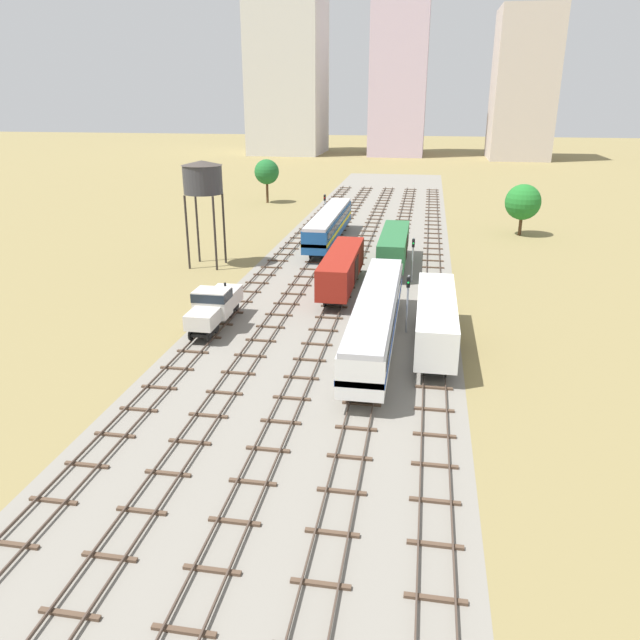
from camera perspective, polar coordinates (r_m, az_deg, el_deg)
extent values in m
plane|color=olive|center=(66.86, 2.92, 4.63)|extent=(480.00, 480.00, 0.00)
cube|color=gray|center=(66.86, 2.92, 4.63)|extent=(21.59, 176.00, 0.01)
cube|color=#47382D|center=(69.46, -4.82, 5.36)|extent=(0.07, 126.00, 0.15)
cube|color=#47382D|center=(69.13, -3.66, 5.32)|extent=(0.07, 126.00, 0.15)
cube|color=brown|center=(30.42, -26.68, -18.16)|extent=(2.40, 0.22, 0.14)
cube|color=brown|center=(32.33, -23.56, -15.17)|extent=(2.40, 0.22, 0.14)
cube|color=brown|center=(34.40, -20.87, -12.49)|extent=(2.40, 0.22, 0.14)
cube|color=brown|center=(36.60, -18.54, -10.11)|extent=(2.40, 0.22, 0.14)
cube|color=brown|center=(38.90, -16.51, -7.99)|extent=(2.40, 0.22, 0.14)
cube|color=brown|center=(41.29, -14.73, -6.10)|extent=(2.40, 0.22, 0.14)
cube|color=brown|center=(43.76, -13.16, -4.41)|extent=(2.40, 0.22, 0.14)
cube|color=brown|center=(46.29, -11.76, -2.91)|extent=(2.40, 0.22, 0.14)
cube|color=brown|center=(48.87, -10.52, -1.56)|extent=(2.40, 0.22, 0.14)
cube|color=brown|center=(51.50, -9.40, -0.34)|extent=(2.40, 0.22, 0.14)
cube|color=brown|center=(54.17, -8.39, 0.75)|extent=(2.40, 0.22, 0.14)
cube|color=brown|center=(56.87, -7.47, 1.74)|extent=(2.40, 0.22, 0.14)
cube|color=brown|center=(59.60, -6.64, 2.64)|extent=(2.40, 0.22, 0.14)
cube|color=brown|center=(62.35, -5.88, 3.46)|extent=(2.40, 0.22, 0.14)
cube|color=brown|center=(65.13, -5.18, 4.21)|extent=(2.40, 0.22, 0.14)
cube|color=brown|center=(67.92, -4.54, 4.90)|extent=(2.40, 0.22, 0.14)
cube|color=brown|center=(70.74, -3.95, 5.54)|extent=(2.40, 0.22, 0.14)
cube|color=brown|center=(73.56, -3.41, 6.12)|extent=(2.40, 0.22, 0.14)
cube|color=brown|center=(76.40, -2.90, 6.66)|extent=(2.40, 0.22, 0.14)
cube|color=brown|center=(79.25, -2.43, 7.16)|extent=(2.40, 0.22, 0.14)
cube|color=brown|center=(82.12, -1.99, 7.63)|extent=(2.40, 0.22, 0.14)
cube|color=brown|center=(84.99, -1.57, 8.06)|extent=(2.40, 0.22, 0.14)
cube|color=brown|center=(87.87, -1.19, 8.47)|extent=(2.40, 0.22, 0.14)
cube|color=brown|center=(90.76, -0.83, 8.85)|extent=(2.40, 0.22, 0.14)
cube|color=brown|center=(93.65, -0.49, 9.20)|extent=(2.40, 0.22, 0.14)
cube|color=brown|center=(96.55, -0.17, 9.53)|extent=(2.40, 0.22, 0.14)
cube|color=brown|center=(99.46, 0.13, 9.85)|extent=(2.40, 0.22, 0.14)
cube|color=brown|center=(102.37, 0.42, 10.14)|extent=(2.40, 0.22, 0.14)
cube|color=brown|center=(105.29, 0.69, 10.42)|extent=(2.40, 0.22, 0.14)
cube|color=brown|center=(108.21, 0.94, 10.69)|extent=(2.40, 0.22, 0.14)
cube|color=brown|center=(111.14, 1.19, 10.94)|extent=(2.40, 0.22, 0.14)
cube|color=brown|center=(114.07, 1.42, 11.17)|extent=(2.40, 0.22, 0.14)
cube|color=brown|center=(117.00, 1.64, 11.40)|extent=(2.40, 0.22, 0.14)
cube|color=brown|center=(119.94, 1.85, 11.61)|extent=(2.40, 0.22, 0.14)
cube|color=brown|center=(122.88, 2.04, 11.82)|extent=(2.40, 0.22, 0.14)
cube|color=brown|center=(125.82, 2.23, 12.01)|extent=(2.40, 0.22, 0.14)
cube|color=brown|center=(128.77, 2.42, 12.20)|extent=(2.40, 0.22, 0.14)
cube|color=#47382D|center=(68.52, -1.24, 5.22)|extent=(0.07, 126.00, 0.15)
cube|color=#47382D|center=(68.27, -0.06, 5.17)|extent=(0.07, 126.00, 0.15)
cube|color=brown|center=(26.44, -22.27, -24.00)|extent=(2.40, 0.22, 0.14)
cube|color=brown|center=(28.30, -18.99, -20.12)|extent=(2.40, 0.22, 0.14)
cube|color=brown|center=(30.35, -16.26, -16.69)|extent=(2.40, 0.22, 0.14)
cube|color=brown|center=(32.54, -13.97, -13.69)|extent=(2.40, 0.22, 0.14)
cube|color=brown|center=(34.85, -12.02, -11.05)|extent=(2.40, 0.22, 0.14)
cube|color=brown|center=(37.26, -10.35, -8.74)|extent=(2.40, 0.22, 0.14)
cube|color=brown|center=(39.76, -8.90, -6.71)|extent=(2.40, 0.22, 0.14)
cube|color=brown|center=(42.31, -7.63, -4.91)|extent=(2.40, 0.22, 0.14)
cube|color=brown|center=(44.93, -6.52, -3.32)|extent=(2.40, 0.22, 0.14)
cube|color=brown|center=(47.58, -5.53, -1.91)|extent=(2.40, 0.22, 0.14)
cube|color=brown|center=(50.28, -4.65, -0.65)|extent=(2.40, 0.22, 0.14)
cube|color=brown|center=(53.01, -3.86, 0.49)|extent=(2.40, 0.22, 0.14)
cube|color=brown|center=(55.77, -3.15, 1.51)|extent=(2.40, 0.22, 0.14)
cube|color=brown|center=(58.55, -2.50, 2.44)|extent=(2.40, 0.22, 0.14)
cube|color=brown|center=(61.35, -1.91, 3.28)|extent=(2.40, 0.22, 0.14)
cube|color=brown|center=(64.17, -1.37, 4.05)|extent=(2.40, 0.22, 0.14)
cube|color=brown|center=(67.00, -0.88, 4.75)|extent=(2.40, 0.22, 0.14)
cube|color=brown|center=(69.85, -0.43, 5.39)|extent=(2.40, 0.22, 0.14)
cube|color=brown|center=(72.71, -0.01, 5.99)|extent=(2.40, 0.22, 0.14)
cube|color=brown|center=(75.58, 0.38, 6.54)|extent=(2.40, 0.22, 0.14)
cube|color=brown|center=(78.47, 0.74, 7.04)|extent=(2.40, 0.22, 0.14)
cube|color=brown|center=(81.36, 1.07, 7.52)|extent=(2.40, 0.22, 0.14)
cube|color=brown|center=(84.25, 1.39, 7.96)|extent=(2.40, 0.22, 0.14)
cube|color=brown|center=(87.16, 1.68, 8.37)|extent=(2.40, 0.22, 0.14)
cube|color=brown|center=(90.07, 1.95, 8.75)|extent=(2.40, 0.22, 0.14)
cube|color=brown|center=(92.99, 2.21, 9.11)|extent=(2.40, 0.22, 0.14)
cube|color=brown|center=(95.91, 2.46, 9.44)|extent=(2.40, 0.22, 0.14)
cube|color=brown|center=(98.83, 2.68, 9.76)|extent=(2.40, 0.22, 0.14)
cube|color=brown|center=(101.76, 2.90, 10.06)|extent=(2.40, 0.22, 0.14)
cube|color=brown|center=(104.70, 3.10, 10.34)|extent=(2.40, 0.22, 0.14)
cube|color=brown|center=(107.64, 3.30, 10.61)|extent=(2.40, 0.22, 0.14)
cube|color=brown|center=(110.58, 3.48, 10.86)|extent=(2.40, 0.22, 0.14)
cube|color=brown|center=(113.52, 3.65, 11.10)|extent=(2.40, 0.22, 0.14)
cube|color=brown|center=(116.47, 3.82, 11.32)|extent=(2.40, 0.22, 0.14)
cube|color=brown|center=(119.42, 3.98, 11.54)|extent=(2.40, 0.22, 0.14)
cube|color=brown|center=(122.37, 4.13, 11.74)|extent=(2.40, 0.22, 0.14)
cube|color=brown|center=(125.33, 4.27, 11.94)|extent=(2.40, 0.22, 0.14)
cube|color=brown|center=(128.28, 4.41, 12.12)|extent=(2.40, 0.22, 0.14)
cube|color=#47382D|center=(67.84, 2.42, 5.06)|extent=(0.07, 126.00, 0.15)
cube|color=#47382D|center=(67.68, 3.63, 5.00)|extent=(0.07, 126.00, 0.15)
cube|color=brown|center=(24.77, -12.55, -26.40)|extent=(2.40, 0.22, 0.14)
cube|color=brown|center=(26.75, -10.01, -21.94)|extent=(2.40, 0.22, 0.14)
cube|color=brown|center=(28.90, -7.96, -18.09)|extent=(2.40, 0.22, 0.14)
cube|color=brown|center=(31.20, -6.27, -14.77)|extent=(2.40, 0.22, 0.14)
cube|color=brown|center=(33.60, -4.87, -11.91)|extent=(2.40, 0.22, 0.14)
cube|color=brown|center=(36.10, -3.67, -9.44)|extent=(2.40, 0.22, 0.14)
cube|color=brown|center=(38.66, -2.65, -7.28)|extent=(2.40, 0.22, 0.14)
cube|color=brown|center=(41.29, -1.76, -5.39)|extent=(2.40, 0.22, 0.14)
cube|color=brown|center=(43.96, -0.99, -3.73)|extent=(2.40, 0.22, 0.14)
cube|color=brown|center=(46.67, -0.31, -2.26)|extent=(2.40, 0.22, 0.14)
cube|color=brown|center=(49.42, 0.30, -0.95)|extent=(2.40, 0.22, 0.14)
cube|color=brown|center=(52.19, 0.84, 0.22)|extent=(2.40, 0.22, 0.14)
cube|color=brown|center=(54.99, 1.33, 1.27)|extent=(2.40, 0.22, 0.14)
cube|color=brown|center=(57.81, 1.77, 2.21)|extent=(2.40, 0.22, 0.14)
cube|color=brown|center=(60.65, 2.17, 3.07)|extent=(2.40, 0.22, 0.14)
cube|color=brown|center=(63.50, 2.53, 3.86)|extent=(2.40, 0.22, 0.14)
cube|color=brown|center=(66.36, 2.87, 4.57)|extent=(2.40, 0.22, 0.14)
cube|color=brown|center=(69.24, 3.17, 5.23)|extent=(2.40, 0.22, 0.14)
cube|color=brown|center=(72.12, 3.45, 5.83)|extent=(2.40, 0.22, 0.14)
cube|color=brown|center=(75.02, 3.72, 6.39)|extent=(2.40, 0.22, 0.14)
cube|color=brown|center=(77.92, 3.96, 6.90)|extent=(2.40, 0.22, 0.14)
cube|color=brown|center=(80.83, 4.18, 7.38)|extent=(2.40, 0.22, 0.14)
cube|color=brown|center=(83.74, 4.39, 7.83)|extent=(2.40, 0.22, 0.14)
cube|color=brown|center=(86.66, 4.59, 8.24)|extent=(2.40, 0.22, 0.14)
cube|color=brown|center=(89.59, 4.77, 8.63)|extent=(2.40, 0.22, 0.14)
cube|color=brown|center=(92.52, 4.95, 8.99)|extent=(2.40, 0.22, 0.14)
cube|color=brown|center=(95.46, 5.11, 9.33)|extent=(2.40, 0.22, 0.14)
cube|color=brown|center=(98.40, 5.26, 9.65)|extent=(2.40, 0.22, 0.14)
cube|color=brown|center=(101.34, 5.41, 9.95)|extent=(2.40, 0.22, 0.14)
cube|color=brown|center=(104.29, 5.54, 10.24)|extent=(2.40, 0.22, 0.14)
cube|color=brown|center=(107.24, 5.67, 10.51)|extent=(2.40, 0.22, 0.14)
cube|color=brown|center=(110.19, 5.79, 10.76)|extent=(2.40, 0.22, 0.14)
cube|color=brown|center=(113.14, 5.91, 11.00)|extent=(2.40, 0.22, 0.14)
cube|color=brown|center=(116.10, 6.02, 11.23)|extent=(2.40, 0.22, 0.14)
cube|color=brown|center=(119.06, 6.12, 11.45)|extent=(2.40, 0.22, 0.14)
cube|color=brown|center=(122.02, 6.22, 11.65)|extent=(2.40, 0.22, 0.14)
cube|color=brown|center=(124.99, 6.32, 11.85)|extent=(2.40, 0.22, 0.14)
cube|color=brown|center=(127.95, 6.41, 12.04)|extent=(2.40, 0.22, 0.14)
cube|color=#47382D|center=(67.45, 6.14, 4.87)|extent=(0.07, 126.00, 0.15)
cube|color=#47382D|center=(67.38, 7.36, 4.80)|extent=(0.07, 126.00, 0.15)
cube|color=brown|center=(25.85, 0.05, -23.36)|extent=(2.40, 0.22, 0.14)
cube|color=brown|center=(28.08, 1.14, -19.20)|extent=(2.40, 0.22, 0.14)
cube|color=brown|center=(30.43, 2.03, -15.66)|extent=(2.40, 0.22, 0.14)
cube|color=brown|center=(32.89, 2.76, -12.63)|extent=(2.40, 0.22, 0.14)
cube|color=brown|center=(35.44, 3.37, -10.03)|extent=(2.40, 0.22, 0.14)
cube|color=brown|center=(38.05, 3.89, -7.79)|extent=(2.40, 0.22, 0.14)
cube|color=brown|center=(40.71, 4.35, -5.83)|extent=(2.40, 0.22, 0.14)
cube|color=brown|center=(43.42, 4.74, -4.12)|extent=(2.40, 0.22, 0.14)
cube|color=brown|center=(46.17, 5.08, -2.61)|extent=(2.40, 0.22, 0.14)
cube|color=brown|center=(48.94, 5.39, -1.26)|extent=(2.40, 0.22, 0.14)
cube|color=brown|center=(51.74, 5.66, -0.07)|extent=(2.40, 0.22, 0.14)
cube|color=brown|center=(54.56, 5.90, 1.01)|extent=(2.40, 0.22, 0.14)
cube|color=brown|center=(57.40, 6.12, 1.97)|extent=(2.40, 0.22, 0.14)
cube|color=brown|center=(60.26, 6.32, 2.85)|extent=(2.40, 0.22, 0.14)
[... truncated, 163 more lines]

